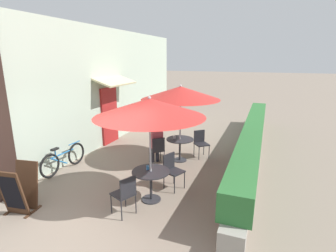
% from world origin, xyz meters
% --- Properties ---
extents(ground_plane, '(120.00, 120.00, 0.00)m').
position_xyz_m(ground_plane, '(0.00, 0.00, 0.00)').
color(ground_plane, gray).
extents(cafe_facade_wall, '(0.98, 10.99, 4.20)m').
position_xyz_m(cafe_facade_wall, '(-2.54, 5.36, 2.09)').
color(cafe_facade_wall, '#B2C1AD').
rests_on(cafe_facade_wall, ground_plane).
extents(planter_hedge, '(0.60, 9.99, 1.01)m').
position_xyz_m(planter_hedge, '(2.75, 5.39, 0.54)').
color(planter_hedge, gray).
rests_on(planter_hedge, ground_plane).
extents(patio_table_near, '(0.85, 0.85, 0.71)m').
position_xyz_m(patio_table_near, '(0.81, 1.64, 0.54)').
color(patio_table_near, '#28282D').
rests_on(patio_table_near, ground_plane).
extents(patio_umbrella_near, '(2.37, 2.37, 2.38)m').
position_xyz_m(patio_umbrella_near, '(0.81, 1.64, 2.14)').
color(patio_umbrella_near, '#B7B7BC').
rests_on(patio_umbrella_near, ground_plane).
extents(cafe_chair_near_left, '(0.53, 0.53, 0.87)m').
position_xyz_m(cafe_chair_near_left, '(0.57, 0.91, 0.52)').
color(cafe_chair_near_left, '#232328').
rests_on(cafe_chair_near_left, ground_plane).
extents(cafe_chair_near_right, '(0.53, 0.53, 0.87)m').
position_xyz_m(cafe_chair_near_right, '(1.05, 2.37, 0.52)').
color(cafe_chair_near_right, '#232328').
rests_on(cafe_chair_near_right, ground_plane).
extents(coffee_cup_near, '(0.07, 0.07, 0.09)m').
position_xyz_m(coffee_cup_near, '(0.71, 1.69, 0.75)').
color(coffee_cup_near, teal).
rests_on(coffee_cup_near, patio_table_near).
extents(patio_table_mid, '(0.85, 0.85, 0.71)m').
position_xyz_m(patio_table_mid, '(0.67, 4.13, 0.54)').
color(patio_table_mid, '#28282D').
rests_on(patio_table_mid, ground_plane).
extents(patio_umbrella_mid, '(2.37, 2.37, 2.38)m').
position_xyz_m(patio_umbrella_mid, '(0.67, 4.13, 2.14)').
color(patio_umbrella_mid, '#B7B7BC').
rests_on(patio_umbrella_mid, ground_plane).
extents(cafe_chair_mid_left, '(0.56, 0.56, 0.87)m').
position_xyz_m(cafe_chair_mid_left, '(0.14, 3.57, 0.52)').
color(cafe_chair_mid_left, '#232328').
rests_on(cafe_chair_mid_left, ground_plane).
extents(seated_patron_mid_left, '(0.50, 0.51, 1.25)m').
position_xyz_m(seated_patron_mid_left, '(0.07, 3.66, 0.69)').
color(seated_patron_mid_left, '#23232D').
rests_on(seated_patron_mid_left, ground_plane).
extents(cafe_chair_mid_right, '(0.56, 0.56, 0.87)m').
position_xyz_m(cafe_chair_mid_right, '(1.19, 4.69, 0.52)').
color(cafe_chair_mid_right, '#232328').
rests_on(cafe_chair_mid_right, ground_plane).
extents(coffee_cup_mid, '(0.07, 0.07, 0.09)m').
position_xyz_m(coffee_cup_mid, '(0.49, 4.11, 0.75)').
color(coffee_cup_mid, white).
rests_on(coffee_cup_mid, patio_table_mid).
extents(bicycle_leaning, '(0.12, 1.68, 0.76)m').
position_xyz_m(bicycle_leaning, '(-2.20, 2.23, 0.35)').
color(bicycle_leaning, black).
rests_on(bicycle_leaning, ground_plane).
extents(menu_board, '(0.62, 0.70, 1.03)m').
position_xyz_m(menu_board, '(-1.55, 0.26, 0.51)').
color(menu_board, '#422819').
rests_on(menu_board, ground_plane).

